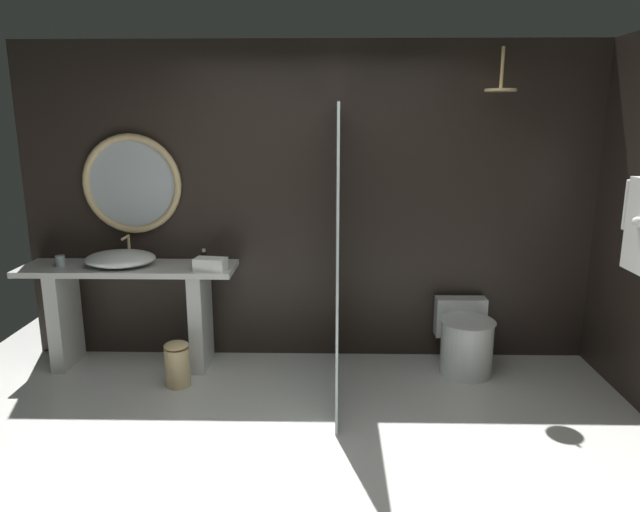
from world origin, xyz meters
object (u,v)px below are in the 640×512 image
at_px(soap_dispenser, 204,258).
at_px(waste_bin, 177,363).
at_px(round_wall_mirror, 132,184).
at_px(vessel_sink, 121,259).
at_px(rain_shower_head, 501,87).
at_px(folded_hand_towel, 210,264).
at_px(toilet, 465,340).
at_px(tumbler_cup, 60,261).

distance_m(soap_dispenser, waste_bin, 0.85).
bearing_deg(round_wall_mirror, vessel_sink, -101.84).
xyz_separation_m(vessel_sink, round_wall_mirror, (0.05, 0.24, 0.57)).
height_order(rain_shower_head, folded_hand_towel, rain_shower_head).
relative_size(vessel_sink, round_wall_mirror, 0.68).
xyz_separation_m(toilet, waste_bin, (-2.25, -0.32, -0.08)).
height_order(vessel_sink, tumbler_cup, vessel_sink).
height_order(waste_bin, folded_hand_towel, folded_hand_towel).
distance_m(tumbler_cup, toilet, 3.30).
xyz_separation_m(vessel_sink, toilet, (2.76, -0.04, -0.65)).
bearing_deg(tumbler_cup, vessel_sink, 1.12).
relative_size(round_wall_mirror, folded_hand_towel, 3.37).
distance_m(vessel_sink, toilet, 2.83).
bearing_deg(round_wall_mirror, rain_shower_head, -5.44).
bearing_deg(waste_bin, tumbler_cup, 160.51).
distance_m(round_wall_mirror, waste_bin, 1.50).
xyz_separation_m(vessel_sink, folded_hand_towel, (0.74, -0.12, -0.01)).
xyz_separation_m(round_wall_mirror, waste_bin, (0.45, -0.60, -1.30)).
distance_m(vessel_sink, rain_shower_head, 3.19).
bearing_deg(round_wall_mirror, folded_hand_towel, -27.71).
bearing_deg(rain_shower_head, round_wall_mirror, 174.56).
relative_size(soap_dispenser, folded_hand_towel, 0.56).
height_order(vessel_sink, round_wall_mirror, round_wall_mirror).
relative_size(tumbler_cup, folded_hand_towel, 0.36).
height_order(vessel_sink, soap_dispenser, vessel_sink).
height_order(rain_shower_head, toilet, rain_shower_head).
distance_m(round_wall_mirror, rain_shower_head, 2.96).
distance_m(soap_dispenser, rain_shower_head, 2.60).
height_order(soap_dispenser, toilet, soap_dispenser).
relative_size(vessel_sink, waste_bin, 1.56).
xyz_separation_m(tumbler_cup, soap_dispenser, (1.14, 0.05, 0.02)).
distance_m(tumbler_cup, round_wall_mirror, 0.83).
bearing_deg(tumbler_cup, soap_dispenser, 2.51).
bearing_deg(vessel_sink, tumbler_cup, -178.88).
relative_size(tumbler_cup, soap_dispenser, 0.64).
bearing_deg(rain_shower_head, tumbler_cup, 179.65).
distance_m(waste_bin, folded_hand_towel, 0.80).
bearing_deg(soap_dispenser, folded_hand_towel, -62.52).
height_order(toilet, waste_bin, toilet).
height_order(tumbler_cup, rain_shower_head, rain_shower_head).
xyz_separation_m(tumbler_cup, toilet, (3.24, -0.03, -0.63)).
height_order(toilet, folded_hand_towel, folded_hand_towel).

